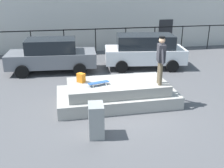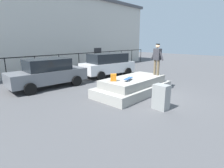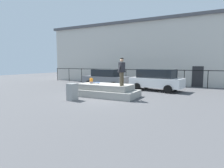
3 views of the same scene
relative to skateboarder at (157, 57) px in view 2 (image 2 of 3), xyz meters
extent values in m
plane|color=#4C4C4F|center=(-1.21, 0.12, -1.85)|extent=(60.00, 60.00, 0.00)
cube|color=#9E9B93|center=(-1.46, 0.50, -1.62)|extent=(4.48, 2.14, 0.46)
cube|color=gray|center=(-1.46, 0.50, -1.19)|extent=(3.67, 1.76, 0.39)
cylinder|color=brown|center=(-0.02, -0.11, -0.58)|extent=(0.14, 0.14, 0.85)
cylinder|color=brown|center=(0.02, 0.11, -0.58)|extent=(0.14, 0.14, 0.85)
cube|color=#26262B|center=(0.00, 0.00, 0.16)|extent=(0.30, 0.44, 0.62)
cylinder|color=#26262B|center=(-0.04, -0.25, 0.14)|extent=(0.14, 0.35, 0.60)
cylinder|color=#26262B|center=(0.04, 0.25, 0.14)|extent=(0.14, 0.35, 0.60)
sphere|color=tan|center=(0.00, 0.00, 0.61)|extent=(0.22, 0.22, 0.22)
cylinder|color=black|center=(0.00, 0.00, 0.71)|extent=(0.24, 0.24, 0.05)
cube|color=#264C8C|center=(-2.20, 0.28, -0.89)|extent=(0.80, 0.40, 0.02)
cylinder|color=silver|center=(-1.93, 0.25, -0.97)|extent=(0.06, 0.04, 0.06)
cylinder|color=silver|center=(-1.98, 0.44, -0.97)|extent=(0.06, 0.04, 0.06)
cylinder|color=silver|center=(-2.41, 0.12, -0.97)|extent=(0.06, 0.04, 0.06)
cylinder|color=silver|center=(-2.47, 0.31, -0.97)|extent=(0.06, 0.04, 0.06)
cube|color=orange|center=(-2.78, 0.75, -0.83)|extent=(0.34, 0.34, 0.34)
cube|color=slate|center=(-3.92, 4.99, -1.17)|extent=(4.58, 2.02, 0.72)
cube|color=black|center=(-3.92, 4.99, -0.47)|extent=(2.56, 1.68, 0.67)
cylinder|color=black|center=(-5.24, 5.96, -1.53)|extent=(0.65, 0.26, 0.64)
cylinder|color=black|center=(-5.36, 4.21, -1.53)|extent=(0.65, 0.26, 0.64)
cylinder|color=black|center=(-2.48, 5.77, -1.53)|extent=(0.65, 0.26, 0.64)
cylinder|color=black|center=(-2.60, 4.02, -1.53)|extent=(0.65, 0.26, 0.64)
cube|color=white|center=(0.99, 4.78, -1.15)|extent=(4.46, 2.40, 0.76)
cube|color=black|center=(0.99, 4.78, -0.42)|extent=(3.17, 2.00, 0.71)
cylinder|color=black|center=(-0.17, 5.89, -1.53)|extent=(0.67, 0.31, 0.64)
cylinder|color=black|center=(-0.44, 4.07, -1.53)|extent=(0.67, 0.31, 0.64)
cylinder|color=black|center=(2.43, 5.50, -1.53)|extent=(0.67, 0.31, 0.64)
cylinder|color=black|center=(2.15, 3.68, -1.53)|extent=(0.67, 0.31, 0.64)
cube|color=gray|center=(-2.57, -1.67, -1.33)|extent=(0.48, 0.63, 1.03)
cylinder|color=black|center=(-5.21, 8.25, -1.02)|extent=(0.06, 0.06, 1.66)
cylinder|color=black|center=(-3.21, 8.25, -1.02)|extent=(0.06, 0.06, 1.66)
cylinder|color=black|center=(-1.21, 8.25, -1.02)|extent=(0.06, 0.06, 1.66)
cylinder|color=black|center=(0.79, 8.25, -1.02)|extent=(0.06, 0.06, 1.66)
cylinder|color=black|center=(2.79, 8.25, -1.02)|extent=(0.06, 0.06, 1.66)
cylinder|color=black|center=(4.79, 8.25, -1.02)|extent=(0.06, 0.06, 1.66)
cylinder|color=black|center=(6.79, 8.25, -1.02)|extent=(0.06, 0.06, 1.66)
cylinder|color=black|center=(8.79, 8.25, -1.02)|extent=(0.06, 0.06, 1.66)
cylinder|color=black|center=(10.79, 8.25, -1.02)|extent=(0.06, 0.06, 1.66)
cube|color=black|center=(-1.21, 8.25, -0.23)|extent=(24.00, 0.04, 0.06)
cube|color=beige|center=(-1.21, 13.57, 1.52)|extent=(25.57, 8.93, 6.73)
cube|color=#262628|center=(3.91, 9.09, -0.85)|extent=(1.00, 0.06, 2.00)
camera|label=1|loc=(-3.43, -8.43, 2.37)|focal=41.92mm
camera|label=2|loc=(-8.92, -4.84, 0.89)|focal=28.22mm
camera|label=3|loc=(4.76, -10.56, 0.37)|focal=29.81mm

